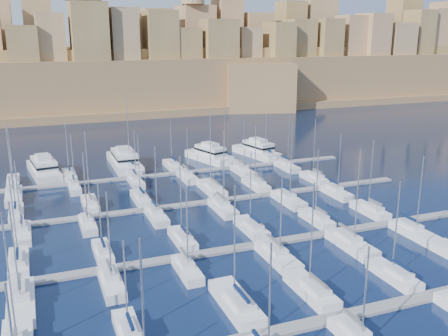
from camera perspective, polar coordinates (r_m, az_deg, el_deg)
name	(u,v)px	position (r m, az deg, el deg)	size (l,w,h in m)	color
ground	(233,219)	(88.96, 1.04, -5.88)	(600.00, 600.00, 0.00)	black
pontoon_near	(344,316)	(61.94, 13.54, -16.13)	(84.00, 2.00, 0.40)	slate
pontoon_mid_near	(262,244)	(78.76, 4.39, -8.65)	(84.00, 2.00, 0.40)	slate
pontoon_mid_far	(214,201)	(97.66, -1.19, -3.81)	(84.00, 2.00, 0.40)	slate
pontoon_far	(182,173)	(117.64, -4.88, -0.55)	(84.00, 2.00, 0.40)	slate
sailboat_1	(129,332)	(57.58, -10.81, -17.98)	(2.47, 8.22, 11.52)	silver
sailboat_2	(236,303)	(61.70, 1.42, -15.18)	(3.25, 10.83, 15.60)	silver
sailboat_3	(312,290)	(65.33, 9.98, -13.60)	(2.91, 9.71, 15.04)	silver
sailboat_4	(394,275)	(71.68, 18.90, -11.52)	(2.61, 8.71, 14.00)	silver
sailboat_12	(19,263)	(76.91, -22.40, -10.00)	(2.72, 9.07, 13.59)	silver
sailboat_13	(103,252)	(76.75, -13.69, -9.31)	(2.39, 7.97, 11.70)	silver
sailboat_14	(183,239)	(79.28, -4.75, -8.07)	(2.60, 8.68, 14.32)	silver
sailboat_15	(251,228)	(83.38, 3.16, -6.84)	(2.77, 9.23, 13.87)	silver
sailboat_16	(317,219)	(88.57, 10.56, -5.74)	(2.54, 8.48, 13.39)	silver
sailboat_17	(370,210)	(94.98, 16.37, -4.66)	(2.68, 8.94, 13.98)	silver
sailboat_18	(21,302)	(66.50, -22.18, -14.03)	(3.16, 10.54, 14.03)	silver
sailboat_19	(111,283)	(67.69, -12.75, -12.70)	(2.58, 8.60, 13.56)	silver
sailboat_20	(187,269)	(69.78, -4.27, -11.45)	(2.44, 8.15, 13.02)	silver
sailboat_21	(278,256)	(73.60, 6.15, -10.01)	(3.01, 10.03, 13.65)	silver
sailboat_22	(351,244)	(79.64, 14.33, -8.38)	(3.08, 10.27, 16.10)	silver
sailboat_23	(413,232)	(87.31, 20.81, -6.82)	(2.82, 9.41, 13.84)	silver
sailboat_24	(16,213)	(97.08, -22.65, -4.81)	(2.49, 8.31, 13.46)	silver
sailboat_25	(90,204)	(97.71, -15.04, -4.00)	(2.71, 9.03, 14.87)	silver
sailboat_26	(141,198)	(98.97, -9.48, -3.43)	(2.66, 8.86, 13.68)	silver
sailboat_27	(212,188)	(103.60, -1.41, -2.35)	(3.19, 10.63, 17.28)	silver
sailboat_28	(256,184)	(106.65, 3.68, -1.88)	(2.81, 9.36, 13.72)	silver
sailboat_29	(314,178)	(112.85, 10.27, -1.14)	(2.61, 8.69, 14.24)	silver
sailboat_30	(23,233)	(87.34, -22.03, -6.94)	(2.63, 8.76, 13.29)	silver
sailboat_31	(88,224)	(87.87, -15.32, -6.21)	(2.43, 8.10, 13.63)	silver
sailboat_32	(156,216)	(89.31, -7.73, -5.43)	(2.63, 8.76, 13.70)	silver
sailboat_33	(223,208)	(92.50, -0.15, -4.54)	(2.79, 9.31, 15.71)	silver
sailboat_34	(288,199)	(97.70, 7.36, -3.58)	(2.96, 9.85, 15.84)	silver
sailboat_35	(336,192)	(103.74, 12.68, -2.73)	(2.65, 8.83, 13.12)	silver
sailboat_36	(13,181)	(118.23, -22.95, -1.38)	(2.54, 8.48, 13.51)	silver
sailboat_37	(69,175)	(118.61, -17.25, -0.79)	(2.74, 9.13, 13.33)	silver
sailboat_38	(130,168)	(121.02, -10.65, -0.02)	(3.25, 10.85, 18.05)	silver
sailboat_39	(172,165)	(122.30, -5.93, 0.29)	(2.69, 8.96, 13.39)	silver
sailboat_40	(225,159)	(127.28, 0.17, 0.98)	(3.13, 10.42, 15.96)	silver
sailboat_41	(266,157)	(130.61, 4.83, 1.27)	(2.45, 8.17, 12.11)	silver
sailboat_42	(14,196)	(107.43, -22.89, -2.95)	(3.13, 10.43, 14.72)	silver
sailboat_43	(75,188)	(108.90, -16.71, -2.16)	(2.27, 7.57, 12.47)	silver
sailboat_44	(136,182)	(110.15, -10.05, -1.54)	(2.47, 8.25, 12.43)	silver
sailboat_45	(187,177)	(112.46, -4.23, -1.00)	(2.70, 9.00, 12.07)	silver
sailboat_46	(243,171)	(116.78, 2.16, -0.35)	(2.82, 9.41, 13.45)	silver
sailboat_47	(287,166)	(121.91, 7.18, 0.20)	(2.71, 9.03, 12.55)	silver
motor_yacht_a	(44,168)	(122.65, -19.89, -0.03)	(7.51, 18.38, 5.25)	silver
motor_yacht_b	(124,160)	(125.14, -11.31, 0.89)	(5.94, 19.68, 5.25)	silver
motor_yacht_c	(209,155)	(128.37, -1.69, 1.54)	(8.99, 15.85, 5.25)	silver
motor_yacht_d	(257,150)	(133.68, 3.79, 2.06)	(8.23, 16.45, 5.25)	silver
fortified_city	(102,73)	(234.79, -13.75, 10.53)	(460.00, 108.95, 59.52)	brown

